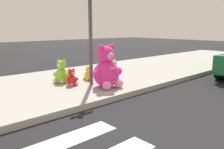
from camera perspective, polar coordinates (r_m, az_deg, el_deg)
sidewalk at (r=7.20m, az=-15.39°, el=-3.01°), size 28.00×4.40×0.15m
sign_pole at (r=6.82m, az=-5.40°, el=11.62°), size 0.56×0.11×3.20m
plush_pink_large at (r=6.55m, az=-1.27°, el=1.09°), size 0.95×0.85×1.24m
plush_yellow at (r=7.55m, az=-5.93°, el=0.07°), size 0.32×0.37×0.47m
plush_tan at (r=7.75m, az=0.19°, el=0.94°), size 0.49×0.44×0.64m
plush_red at (r=6.88m, az=-9.97°, el=-1.05°), size 0.39×0.35×0.51m
plush_lime at (r=7.32m, az=-12.50°, el=0.29°), size 0.52×0.51×0.72m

